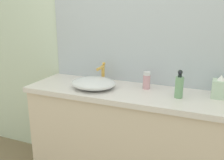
# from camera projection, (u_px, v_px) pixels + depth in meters

# --- Properties ---
(bathroom_wall_rear) EXTENTS (6.00, 0.06, 2.60)m
(bathroom_wall_rear) POSITION_uv_depth(u_px,v_px,m) (149.00, 40.00, 2.14)
(bathroom_wall_rear) COLOR silver
(bathroom_wall_rear) RESTS_ON ground
(vanity_counter) EXTENTS (1.74, 0.52, 0.92)m
(vanity_counter) POSITION_uv_depth(u_px,v_px,m) (130.00, 142.00, 2.13)
(vanity_counter) COLOR beige
(vanity_counter) RESTS_ON ground
(wall_mirror_panel) EXTENTS (1.71, 0.01, 0.92)m
(wall_mirror_panel) POSITION_uv_depth(u_px,v_px,m) (142.00, 30.00, 2.10)
(wall_mirror_panel) COLOR #B2BCC6
(wall_mirror_panel) RESTS_ON vanity_counter
(sink_basin) EXTENTS (0.38, 0.33, 0.08)m
(sink_basin) POSITION_uv_depth(u_px,v_px,m) (93.00, 83.00, 2.07)
(sink_basin) COLOR silver
(sink_basin) RESTS_ON vanity_counter
(faucet) EXTENTS (0.03, 0.15, 0.18)m
(faucet) POSITION_uv_depth(u_px,v_px,m) (102.00, 71.00, 2.21)
(faucet) COLOR gold
(faucet) RESTS_ON vanity_counter
(soap_dispenser) EXTENTS (0.06, 0.06, 0.21)m
(soap_dispenser) POSITION_uv_depth(u_px,v_px,m) (179.00, 86.00, 1.83)
(soap_dispenser) COLOR #76A778
(soap_dispenser) RESTS_ON vanity_counter
(lotion_bottle) EXTENTS (0.06, 0.06, 0.14)m
(lotion_bottle) POSITION_uv_depth(u_px,v_px,m) (147.00, 80.00, 2.04)
(lotion_bottle) COLOR #D197A4
(lotion_bottle) RESTS_ON vanity_counter
(tissue_box) EXTENTS (0.12, 0.12, 0.17)m
(tissue_box) POSITION_uv_depth(u_px,v_px,m) (220.00, 88.00, 1.83)
(tissue_box) COLOR #B9D4B7
(tissue_box) RESTS_ON vanity_counter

